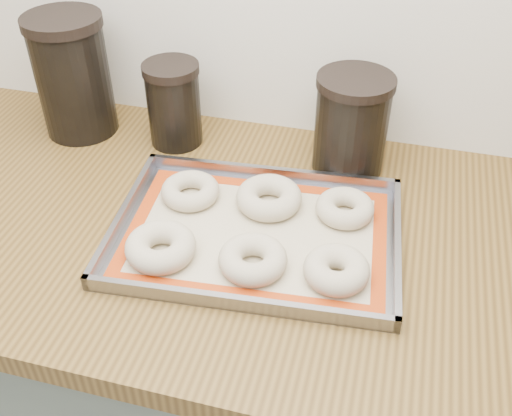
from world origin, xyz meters
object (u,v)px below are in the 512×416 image
(bagel_back_left, at_px, (190,191))
(bagel_front_mid, at_px, (253,259))
(baking_tray, at_px, (256,233))
(bagel_back_right, at_px, (345,208))
(bagel_front_left, at_px, (161,247))
(bagel_front_right, at_px, (336,270))
(bagel_back_mid, at_px, (269,197))
(canister_right, at_px, (351,124))
(canister_left, at_px, (73,75))
(canister_mid, at_px, (174,104))

(bagel_back_left, bearing_deg, bagel_front_mid, -42.89)
(bagel_front_mid, distance_m, bagel_back_left, 0.21)
(baking_tray, xyz_separation_m, bagel_back_right, (0.13, 0.08, 0.01))
(bagel_front_mid, distance_m, bagel_back_right, 0.20)
(bagel_front_left, bearing_deg, bagel_front_mid, 4.31)
(bagel_front_right, distance_m, bagel_back_mid, 0.20)
(bagel_front_left, height_order, canister_right, canister_right)
(baking_tray, height_order, bagel_front_left, bagel_front_left)
(bagel_front_mid, xyz_separation_m, bagel_back_left, (-0.15, 0.14, -0.00))
(bagel_front_mid, height_order, bagel_back_right, bagel_front_mid)
(bagel_front_mid, xyz_separation_m, bagel_front_right, (0.13, 0.01, 0.00))
(baking_tray, xyz_separation_m, bagel_back_mid, (0.00, 0.08, 0.02))
(bagel_front_mid, relative_size, canister_right, 0.57)
(bagel_front_right, xyz_separation_m, bagel_back_mid, (-0.14, 0.14, -0.00))
(bagel_front_right, distance_m, canister_right, 0.31)
(canister_left, bearing_deg, bagel_back_mid, -19.88)
(bagel_front_mid, relative_size, bagel_front_right, 1.06)
(bagel_front_right, xyz_separation_m, canister_left, (-0.57, 0.30, 0.10))
(bagel_back_right, xyz_separation_m, canister_right, (-0.02, 0.15, 0.07))
(bagel_front_right, xyz_separation_m, canister_mid, (-0.37, 0.31, 0.06))
(canister_left, height_order, canister_right, canister_left)
(bagel_front_right, height_order, canister_right, canister_right)
(bagel_back_left, height_order, bagel_back_right, bagel_back_right)
(bagel_back_right, relative_size, canister_left, 0.41)
(bagel_front_mid, bearing_deg, bagel_front_left, -175.69)
(bagel_front_left, relative_size, bagel_back_mid, 0.98)
(bagel_back_right, distance_m, canister_mid, 0.40)
(bagel_back_mid, relative_size, canister_right, 0.61)
(bagel_front_left, distance_m, canister_mid, 0.35)
(bagel_back_right, bearing_deg, bagel_back_mid, -176.88)
(bagel_front_left, xyz_separation_m, bagel_back_right, (0.26, 0.17, -0.00))
(bagel_back_left, relative_size, canister_right, 0.55)
(bagel_front_right, relative_size, bagel_back_mid, 0.88)
(bagel_back_left, relative_size, canister_left, 0.43)
(bagel_front_mid, height_order, canister_mid, canister_mid)
(bagel_back_mid, distance_m, canister_left, 0.47)
(canister_right, bearing_deg, bagel_back_mid, -125.17)
(bagel_back_left, height_order, canister_right, canister_right)
(bagel_front_mid, relative_size, bagel_back_right, 1.07)
(canister_left, bearing_deg, bagel_front_left, -46.77)
(bagel_back_mid, bearing_deg, bagel_front_left, -128.89)
(baking_tray, distance_m, bagel_front_right, 0.16)
(bagel_front_mid, height_order, bagel_front_right, bagel_front_right)
(bagel_back_right, bearing_deg, bagel_front_mid, -126.13)
(bagel_front_mid, distance_m, bagel_back_mid, 0.15)
(baking_tray, height_order, canister_mid, canister_mid)
(baking_tray, relative_size, bagel_front_right, 4.88)
(canister_left, bearing_deg, bagel_back_right, -14.90)
(canister_left, xyz_separation_m, canister_mid, (0.20, 0.01, -0.04))
(bagel_back_mid, xyz_separation_m, canister_mid, (-0.23, 0.16, 0.06))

